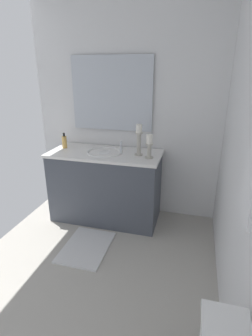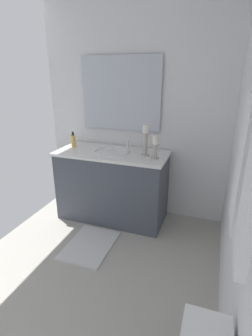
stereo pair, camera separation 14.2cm
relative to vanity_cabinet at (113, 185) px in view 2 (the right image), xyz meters
name	(u,v)px [view 2 (the right image)]	position (x,y,z in m)	size (l,w,h in m)	color
floor	(86,278)	(1.03, 0.17, -0.42)	(2.71, 2.22, 0.02)	#B2ADA3
wall_back	(249,156)	(1.03, 1.28, 0.81)	(2.71, 0.04, 2.45)	white
wall_left	(135,112)	(-0.32, 0.17, 0.81)	(0.04, 2.22, 2.45)	white
vanity_cabinet	(113,185)	(0.00, 0.00, 0.00)	(0.58, 1.27, 0.82)	#474C56
sink_basin	(112,155)	(0.00, 0.00, 0.37)	(0.40, 0.40, 0.24)	white
mirror	(120,94)	(-0.28, 0.00, 1.02)	(0.02, 0.95, 0.82)	silver
candle_holder_tall	(155,146)	(0.07, 0.51, 0.54)	(0.09, 0.09, 0.25)	#B7B2A5
candle_holder_short	(146,139)	(0.00, 0.39, 0.59)	(0.09, 0.09, 0.33)	#B7B2A5
soap_bottle	(73,141)	(-0.05, -0.52, 0.48)	(0.06, 0.06, 0.18)	#E5B259
towel_near_vanity	(243,164)	(1.57, 1.20, 0.94)	(0.22, 0.03, 0.51)	white
towel_center	(252,192)	(1.88, 1.20, 0.96)	(0.17, 0.03, 0.47)	white
bath_mat	(90,245)	(0.62, 0.00, -0.40)	(0.60, 0.44, 0.02)	silver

